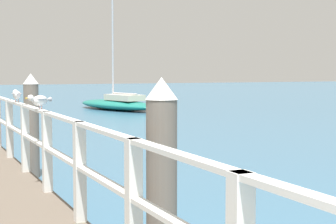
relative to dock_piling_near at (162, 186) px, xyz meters
name	(u,v)px	position (x,y,z in m)	size (l,w,h in m)	color
pier_railing	(17,126)	(-0.38, 5.48, 0.06)	(0.12, 18.22, 1.11)	silver
dock_piling_near	(162,186)	(0.00, 0.00, 0.00)	(0.29, 0.29, 1.99)	#6B6056
dock_piling_far	(32,125)	(0.00, 6.11, 0.00)	(0.29, 0.29, 1.99)	#6B6056
seagull_foreground	(39,100)	(-0.39, 3.43, 0.62)	(0.43, 0.29, 0.21)	white
seagull_background	(17,94)	(-0.38, 5.40, 0.62)	(0.18, 0.48, 0.21)	white
boat_1	(117,103)	(7.52, 22.55, -0.66)	(3.43, 6.34, 8.01)	#197266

